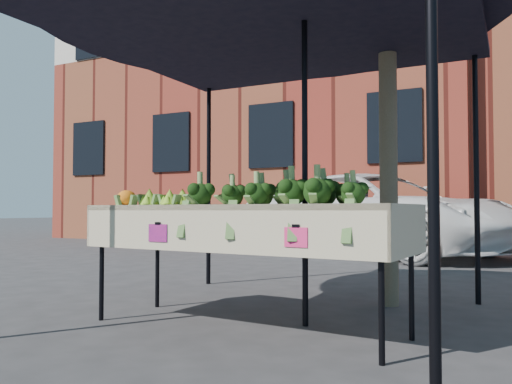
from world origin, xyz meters
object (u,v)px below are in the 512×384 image
table (244,267)px  vehicle (375,109)px  street_tree (387,49)px  canopy (267,146)px

table → vehicle: size_ratio=0.43×
table → street_tree: 2.47m
canopy → street_tree: 1.59m
canopy → street_tree: bearing=54.2°
canopy → vehicle: bearing=95.7°
table → canopy: bearing=88.7°
street_tree → table: bearing=-118.0°
street_tree → canopy: bearing=-125.8°
canopy → vehicle: 6.44m
table → street_tree: size_ratio=0.52×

